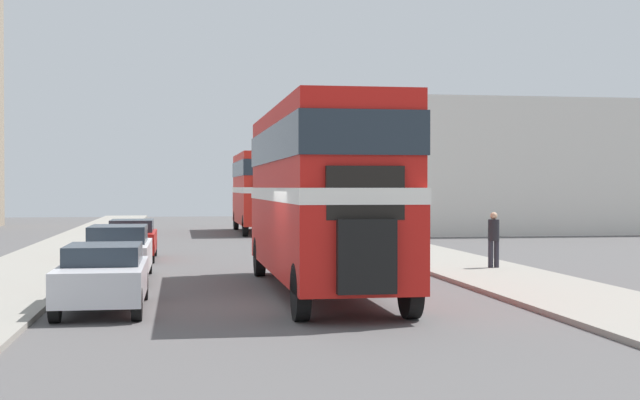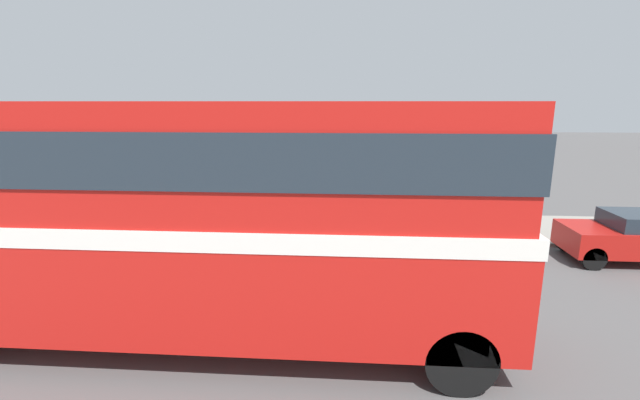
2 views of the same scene
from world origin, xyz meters
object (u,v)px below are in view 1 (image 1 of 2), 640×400
(car_parked_far, at_px, (132,239))
(car_parked_mid, at_px, (118,252))
(double_decker_bus, at_px, (320,184))
(car_parked_near, at_px, (103,276))
(pedestrian_walking, at_px, (494,236))
(bicycle_on_pavement, at_px, (398,241))
(bus_distant, at_px, (259,186))

(car_parked_far, bearing_deg, car_parked_mid, -90.11)
(double_decker_bus, height_order, car_parked_far, double_decker_bus)
(double_decker_bus, xyz_separation_m, car_parked_near, (-4.98, -2.27, -1.93))
(pedestrian_walking, bearing_deg, car_parked_mid, -175.50)
(pedestrian_walking, xyz_separation_m, bicycle_on_pavement, (-0.99, 8.04, -0.60))
(double_decker_bus, distance_m, pedestrian_walking, 7.86)
(car_parked_near, xyz_separation_m, car_parked_mid, (-0.10, 6.04, 0.06))
(car_parked_near, distance_m, car_parked_far, 13.16)
(car_parked_near, relative_size, car_parked_mid, 0.92)
(pedestrian_walking, bearing_deg, bus_distant, 101.70)
(double_decker_bus, distance_m, bicycle_on_pavement, 13.87)
(car_parked_near, xyz_separation_m, bicycle_on_pavement, (10.12, 14.97, -0.24))
(bicycle_on_pavement, bearing_deg, car_parked_mid, -138.88)
(car_parked_mid, bearing_deg, bus_distant, 76.29)
(double_decker_bus, relative_size, car_parked_mid, 2.42)
(double_decker_bus, relative_size, car_parked_near, 2.63)
(car_parked_mid, xyz_separation_m, car_parked_far, (0.01, 7.12, -0.04))
(car_parked_far, relative_size, bicycle_on_pavement, 2.32)
(car_parked_mid, height_order, bicycle_on_pavement, car_parked_mid)
(double_decker_bus, height_order, car_parked_mid, double_decker_bus)
(bus_distant, height_order, car_parked_near, bus_distant)
(pedestrian_walking, bearing_deg, car_parked_near, -148.07)
(double_decker_bus, height_order, pedestrian_walking, double_decker_bus)
(car_parked_far, bearing_deg, double_decker_bus, -65.06)
(car_parked_far, height_order, bicycle_on_pavement, car_parked_far)
(car_parked_near, distance_m, car_parked_mid, 6.05)
(car_parked_near, distance_m, pedestrian_walking, 13.10)
(double_decker_bus, xyz_separation_m, car_parked_far, (-5.07, 10.89, -1.91))
(bus_distant, distance_m, bicycle_on_pavement, 16.97)
(car_parked_far, distance_m, bicycle_on_pavement, 10.37)
(bus_distant, bearing_deg, car_parked_mid, -103.71)
(bicycle_on_pavement, bearing_deg, car_parked_near, -124.07)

